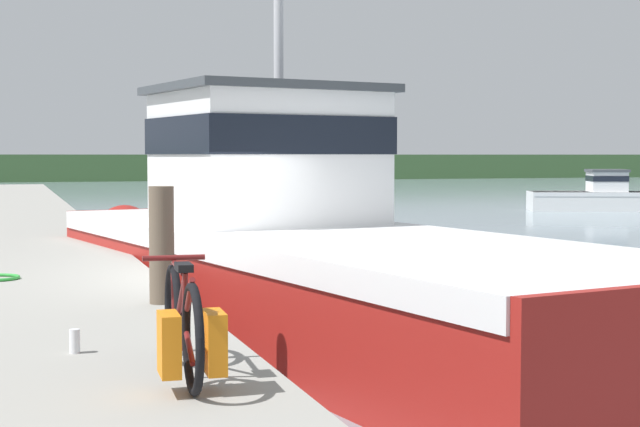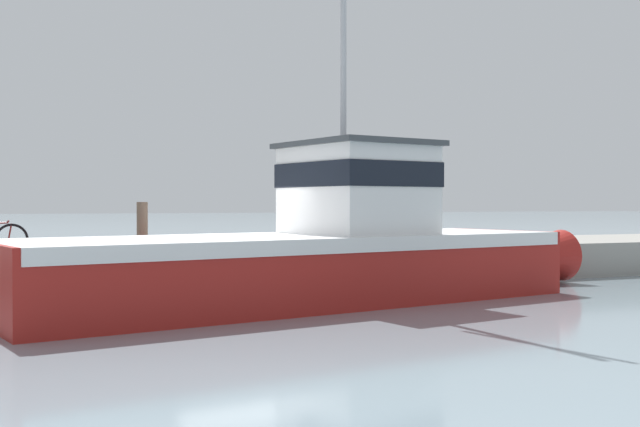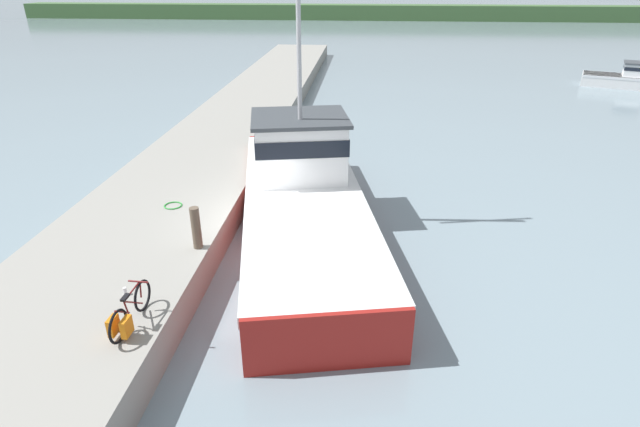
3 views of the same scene
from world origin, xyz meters
The scene contains 6 objects.
ground_plane centered at (0.00, 0.00, 0.00)m, with size 320.00×320.00×0.00m, color gray.
dock_pier centered at (-3.57, 0.00, 0.49)m, with size 5.04×80.00×0.98m, color gray.
fishing_boat_main centered at (1.07, 1.69, 1.14)m, with size 5.95×14.82×10.37m.
mooring_post centered at (-1.34, -1.71, 1.57)m, with size 0.25×0.25×1.17m, color brown.
hose_coil centered at (-2.95, 0.79, 1.00)m, with size 0.56×0.56×0.04m, color green.
water_bottle_on_curb centered at (-2.34, -3.97, 1.07)m, with size 0.08×0.08×0.18m, color silver.
Camera 2 is at (16.96, -4.99, 2.12)m, focal length 45.00 mm.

